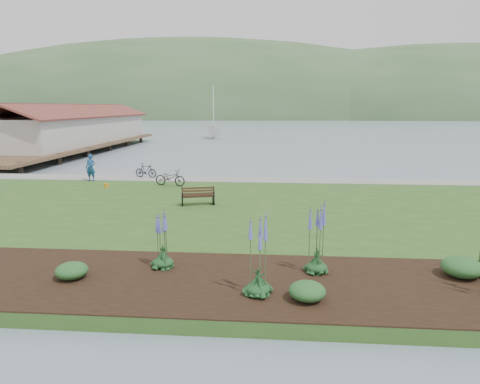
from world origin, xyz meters
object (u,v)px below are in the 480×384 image
Objects in this scene: bicycle_a at (170,178)px; sailboat at (214,138)px; park_bench at (198,196)px; person at (90,165)px.

sailboat reaches higher than bicycle_a.
sailboat is at bearing 82.27° from park_bench.
bicycle_a is at bearing 102.51° from park_bench.
person is 5.65m from bicycle_a.
sailboat is (-6.18, 49.31, -0.88)m from park_bench.
park_bench is 0.06× the size of sailboat.
park_bench is 49.70m from sailboat.
person is at bearing -103.89° from sailboat.
sailboat is (1.91, 43.05, -1.42)m from person.
sailboat reaches higher than park_bench.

